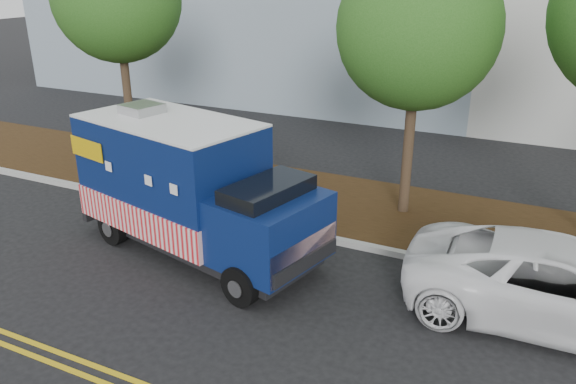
% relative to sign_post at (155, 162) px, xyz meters
% --- Properties ---
extents(ground, '(120.00, 120.00, 0.00)m').
position_rel_sign_post_xyz_m(ground, '(4.61, -1.55, -1.20)').
color(ground, black).
rests_on(ground, ground).
extents(curb, '(120.00, 0.18, 0.15)m').
position_rel_sign_post_xyz_m(curb, '(4.61, -0.15, -1.12)').
color(curb, '#9E9E99').
rests_on(curb, ground).
extents(mulch_strip, '(120.00, 4.00, 0.15)m').
position_rel_sign_post_xyz_m(mulch_strip, '(4.61, 1.95, -1.12)').
color(mulch_strip, black).
rests_on(mulch_strip, ground).
extents(tree_b, '(3.84, 3.84, 6.70)m').
position_rel_sign_post_xyz_m(tree_b, '(6.32, 2.12, 3.57)').
color(tree_b, '#38281C').
rests_on(tree_b, ground).
extents(sign_post, '(0.06, 0.06, 2.40)m').
position_rel_sign_post_xyz_m(sign_post, '(0.00, 0.00, 0.00)').
color(sign_post, '#473828').
rests_on(sign_post, ground).
extents(food_truck, '(6.41, 3.54, 3.20)m').
position_rel_sign_post_xyz_m(food_truck, '(2.37, -1.81, 0.25)').
color(food_truck, black).
rests_on(food_truck, ground).
extents(white_car, '(5.65, 2.74, 1.55)m').
position_rel_sign_post_xyz_m(white_car, '(10.11, -1.32, -0.43)').
color(white_car, white).
rests_on(white_car, ground).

